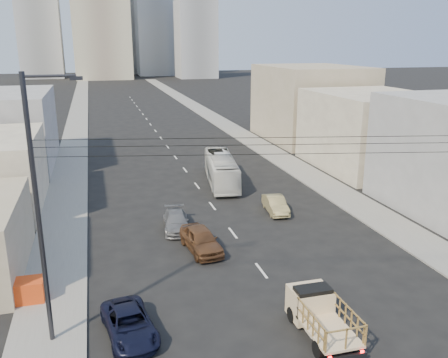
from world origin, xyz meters
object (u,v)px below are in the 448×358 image
city_bus (221,169)px  sedan_brown (201,240)px  sedan_tan (275,205)px  crate_stack (26,290)px  flatbed_pickup (320,312)px  sedan_grey (176,221)px  streetlamp_left (40,207)px  navy_pickup (129,324)px

city_bus → sedan_brown: 15.33m
city_bus → sedan_tan: 9.14m
sedan_brown → crate_stack: sedan_brown is taller
flatbed_pickup → sedan_grey: (-4.24, 14.38, -0.47)m
flatbed_pickup → sedan_grey: size_ratio=1.02×
sedan_grey → city_bus: bearing=65.6°
flatbed_pickup → sedan_brown: flatbed_pickup is taller
flatbed_pickup → sedan_tan: 16.38m
sedan_grey → sedan_brown: bearing=-70.6°
sedan_brown → streetlamp_left: 12.82m
navy_pickup → sedan_tan: 18.62m
navy_pickup → crate_stack: bearing=130.1°
sedan_tan → sedan_grey: bearing=-163.6°
navy_pickup → city_bus: bearing=57.0°
flatbed_pickup → crate_stack: (-13.47, 6.53, -0.40)m
city_bus → sedan_tan: city_bus is taller
streetlamp_left → crate_stack: streetlamp_left is taller
sedan_grey → streetlamp_left: bearing=-116.6°
city_bus → sedan_grey: city_bus is taller
sedan_tan → crate_stack: size_ratio=2.18×
sedan_brown → sedan_tan: sedan_brown is taller
city_bus → sedan_brown: (-5.25, -14.40, -0.62)m
sedan_brown → streetlamp_left: (-8.56, -7.70, 5.66)m
streetlamp_left → crate_stack: bearing=112.5°
sedan_brown → flatbed_pickup: bearing=-79.2°
navy_pickup → sedan_tan: sedan_tan is taller
city_bus → sedan_grey: 12.08m
sedan_tan → streetlamp_left: streetlamp_left is taller
sedan_brown → streetlamp_left: size_ratio=0.38×
sedan_brown → sedan_grey: bearing=96.0°
sedan_grey → streetlamp_left: (-7.63, -11.73, 5.81)m
sedan_grey → sedan_tan: bearing=16.7°
flatbed_pickup → streetlamp_left: streetlamp_left is taller
flatbed_pickup → navy_pickup: (-8.54, 2.12, -0.48)m
sedan_brown → sedan_tan: (7.33, 5.53, -0.13)m
navy_pickup → sedan_grey: 12.99m
flatbed_pickup → streetlamp_left: size_ratio=0.37×
flatbed_pickup → sedan_grey: 15.00m
navy_pickup → streetlamp_left: size_ratio=0.37×
sedan_tan → navy_pickup: bearing=-126.2°
sedan_brown → sedan_grey: size_ratio=1.06×
sedan_tan → streetlamp_left: size_ratio=0.33×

